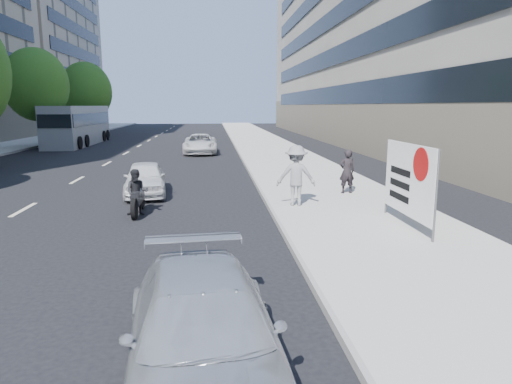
{
  "coord_description": "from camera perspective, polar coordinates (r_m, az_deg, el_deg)",
  "views": [
    {
      "loc": [
        -0.35,
        -7.07,
        3.33
      ],
      "look_at": [
        0.62,
        3.08,
        1.39
      ],
      "focal_mm": 32.0,
      "sensor_mm": 36.0,
      "label": 1
    }
  ],
  "objects": [
    {
      "name": "protest_banner",
      "position": [
        12.67,
        18.53,
        1.45
      ],
      "size": [
        0.08,
        3.06,
        2.2
      ],
      "color": "#4C4C4C",
      "rests_on": "near_sidewalk"
    },
    {
      "name": "bus",
      "position": [
        42.49,
        -21.32,
        7.75
      ],
      "size": [
        2.75,
        12.06,
        3.3
      ],
      "rotation": [
        0.0,
        0.0,
        -0.0
      ],
      "color": "gray",
      "rests_on": "ground"
    },
    {
      "name": "near_sidewalk",
      "position": [
        27.61,
        3.69,
        3.97
      ],
      "size": [
        5.0,
        120.0,
        0.15
      ],
      "primitive_type": "cube",
      "color": "#AFADA4",
      "rests_on": "ground"
    },
    {
      "name": "jogger",
      "position": [
        14.68,
        5.03,
        2.06
      ],
      "size": [
        1.33,
        0.87,
        1.93
      ],
      "primitive_type": "imported",
      "rotation": [
        0.0,
        0.0,
        3.01
      ],
      "color": "slate",
      "rests_on": "near_sidewalk"
    },
    {
      "name": "white_sedan_near",
      "position": [
        17.67,
        -13.69,
        1.66
      ],
      "size": [
        1.88,
        3.83,
        1.26
      ],
      "primitive_type": "imported",
      "rotation": [
        0.0,
        0.0,
        0.11
      ],
      "color": "silver",
      "rests_on": "ground"
    },
    {
      "name": "near_building",
      "position": [
        43.27,
        19.39,
        19.05
      ],
      "size": [
        14.0,
        70.0,
        20.0
      ],
      "primitive_type": "cube",
      "color": "gray",
      "rests_on": "ground"
    },
    {
      "name": "white_sedan_far",
      "position": [
        32.37,
        -6.99,
        5.99
      ],
      "size": [
        2.31,
        4.94,
        1.37
      ],
      "primitive_type": "imported",
      "rotation": [
        0.0,
        0.0,
        0.01
      ],
      "color": "silver",
      "rests_on": "ground"
    },
    {
      "name": "pedestrian_woman",
      "position": [
        17.02,
        11.29,
        2.54
      ],
      "size": [
        0.62,
        0.43,
        1.61
      ],
      "primitive_type": "imported",
      "rotation": [
        0.0,
        0.0,
        3.23
      ],
      "color": "black",
      "rests_on": "near_sidewalk"
    },
    {
      "name": "tree_far_e",
      "position": [
        52.81,
        -20.51,
        11.67
      ],
      "size": [
        5.4,
        5.4,
        7.89
      ],
      "color": "#382616",
      "rests_on": "ground"
    },
    {
      "name": "ground",
      "position": [
        7.82,
        -2.44,
        -14.42
      ],
      "size": [
        160.0,
        160.0,
        0.0
      ],
      "primitive_type": "plane",
      "color": "black",
      "rests_on": "ground"
    },
    {
      "name": "motorcycle",
      "position": [
        14.47,
        -14.63,
        -0.31
      ],
      "size": [
        0.7,
        2.04,
        1.42
      ],
      "rotation": [
        0.0,
        0.0,
        -0.01
      ],
      "color": "black",
      "rests_on": "ground"
    },
    {
      "name": "tree_far_d",
      "position": [
        39.43,
        -25.81,
        11.98
      ],
      "size": [
        4.8,
        4.8,
        7.65
      ],
      "color": "#382616",
      "rests_on": "ground"
    },
    {
      "name": "parked_sedan",
      "position": [
        5.73,
        -6.62,
        -17.1
      ],
      "size": [
        2.22,
        4.65,
        1.31
      ],
      "primitive_type": "imported",
      "rotation": [
        0.0,
        0.0,
        0.09
      ],
      "color": "#B5B8BD",
      "rests_on": "ground"
    }
  ]
}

